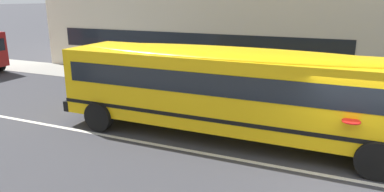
{
  "coord_description": "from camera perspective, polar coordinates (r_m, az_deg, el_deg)",
  "views": [
    {
      "loc": [
        -0.54,
        -8.82,
        4.4
      ],
      "look_at": [
        -4.69,
        0.77,
        1.46
      ],
      "focal_mm": 33.07,
      "sensor_mm": 36.0,
      "label": 1
    }
  ],
  "objects": [
    {
      "name": "ground_plane",
      "position": [
        9.87,
        24.49,
        -12.3
      ],
      "size": [
        400.0,
        400.0,
        0.0
      ],
      "primitive_type": "plane",
      "color": "#38383D"
    },
    {
      "name": "sidewalk_far",
      "position": [
        17.22,
        24.37,
        -0.51
      ],
      "size": [
        120.0,
        3.0,
        0.01
      ],
      "primitive_type": "cube",
      "color": "gray",
      "rests_on": "ground_plane"
    },
    {
      "name": "lane_centreline",
      "position": [
        9.87,
        24.49,
        -12.28
      ],
      "size": [
        110.0,
        0.16,
        0.01
      ],
      "primitive_type": "cube",
      "color": "silver",
      "rests_on": "ground_plane"
    },
    {
      "name": "school_bus",
      "position": [
        11.1,
        7.34,
        1.57
      ],
      "size": [
        12.91,
        3.05,
        2.88
      ],
      "rotation": [
        0.0,
        0.0,
        0.0
      ],
      "color": "yellow",
      "rests_on": "ground_plane"
    }
  ]
}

